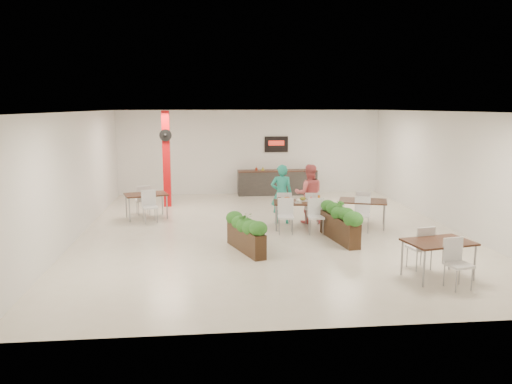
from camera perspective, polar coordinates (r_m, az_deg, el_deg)
The scene contains 12 objects.
ground at distance 13.51m, azimuth 1.64°, elevation -4.53°, with size 12.00×12.00×0.00m, color beige.
room_shell at distance 13.16m, azimuth 1.68°, elevation 3.97°, with size 10.10×12.10×3.22m.
red_column at distance 16.91m, azimuth -10.19°, elevation 3.87°, with size 0.40×0.41×3.20m.
service_counter at distance 19.04m, azimuth 2.43°, elevation 1.17°, with size 3.00×0.64×2.20m.
main_table at distance 13.77m, azimuth 4.94°, elevation -1.57°, with size 1.48×1.75×0.92m.
diner_man at distance 14.30m, azimuth 2.93°, elevation -0.24°, with size 0.62×0.41×1.71m, color teal.
diner_woman at distance 14.44m, azimuth 6.07°, elevation -0.20°, with size 0.83×0.64×1.70m, color #FB6F71.
planter_left at distance 11.59m, azimuth -1.18°, elevation -4.42°, with size 0.84×1.70×0.92m.
planter_right at distance 12.67m, azimuth 9.54°, elevation -3.31°, with size 0.63×1.91×1.01m.
side_table_a at distance 15.32m, azimuth -12.45°, elevation -0.63°, with size 1.40×1.67×0.92m.
side_table_b at distance 14.24m, azimuth 12.10°, elevation -1.37°, with size 1.51×1.67×0.92m.
side_table_c at distance 10.41m, azimuth 20.14°, elevation -5.91°, with size 1.40×1.67×0.92m.
Camera 1 is at (-1.71, -12.98, 3.34)m, focal length 35.00 mm.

